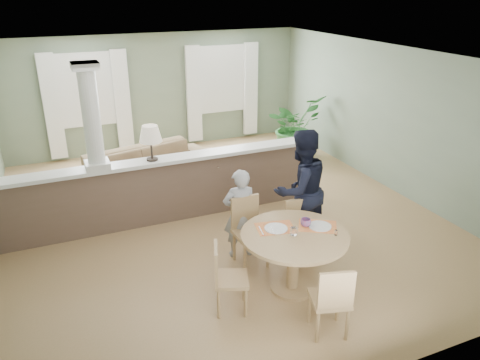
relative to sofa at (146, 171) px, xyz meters
name	(u,v)px	position (x,y,z in m)	size (l,w,h in m)	color
ground	(219,215)	(0.89, -1.56, -0.40)	(8.00, 8.00, 0.00)	tan
room_shell	(203,105)	(0.86, -0.93, 1.41)	(7.02, 8.02, 2.71)	gray
pony_wall	(158,183)	(-0.09, -1.36, 0.31)	(5.32, 0.38, 2.70)	brown
sofa	(146,171)	(0.00, 0.00, 0.00)	(2.75, 1.07, 0.80)	#876849
houseplant	(294,126)	(3.59, 0.65, 0.30)	(1.26, 1.09, 1.40)	#286327
dining_table	(294,245)	(1.03, -3.91, 0.25)	(1.36, 1.36, 0.93)	tan
chair_far_boy	(249,228)	(0.77, -3.07, 0.14)	(0.45, 0.45, 0.98)	tan
chair_far_man	(300,228)	(1.48, -3.27, 0.09)	(0.45, 0.45, 0.89)	tan
chair_near	(332,298)	(0.97, -4.86, 0.11)	(0.52, 0.52, 0.93)	tan
chair_side	(226,275)	(0.07, -3.96, 0.09)	(0.51, 0.51, 0.89)	tan
child_person	(240,214)	(0.72, -2.87, 0.28)	(0.49, 0.32, 1.36)	#98979C
man_person	(300,190)	(1.65, -2.95, 0.52)	(0.90, 0.70, 1.84)	black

